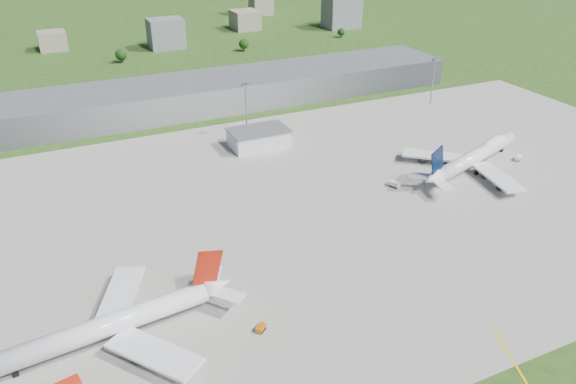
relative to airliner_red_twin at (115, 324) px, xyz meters
name	(u,v)px	position (x,y,z in m)	size (l,w,h in m)	color
ground	(206,116)	(72.76, 153.53, -5.01)	(1400.00, 1400.00, 0.00)	#264816
apron	(319,203)	(82.76, 43.53, -4.97)	(360.00, 190.00, 0.08)	gray
terminal	(196,95)	(72.76, 168.53, 2.49)	(300.00, 42.00, 15.00)	gray
ops_building	(259,139)	(82.76, 103.53, -1.01)	(26.00, 16.00, 8.00)	silver
mast_center	(246,101)	(82.76, 118.53, 12.70)	(3.50, 2.00, 25.90)	gray
mast_east	(434,74)	(192.76, 118.53, 12.70)	(3.50, 2.00, 25.90)	gray
airliner_red_twin	(115,324)	(0.00, 0.00, 0.00)	(68.53, 53.10, 18.80)	white
airliner_blue_quad	(476,156)	(158.08, 43.35, 0.25)	(70.26, 53.76, 18.93)	white
tug_yellow	(261,328)	(35.38, -13.04, -4.15)	(3.61, 3.36, 1.61)	#BA660A
van_white_near	(394,185)	(116.07, 42.29, -3.81)	(3.68, 4.97, 2.35)	white
van_white_far	(518,158)	(180.52, 40.71, -3.92)	(4.40, 3.59, 2.13)	white
bldg_cw	(52,41)	(12.76, 343.53, 1.99)	(20.00, 18.00, 14.00)	gray
bldg_c	(166,33)	(92.76, 313.53, 5.99)	(26.00, 20.00, 22.00)	slate
bldg_ce	(245,20)	(172.76, 353.53, 2.99)	(22.00, 24.00, 16.00)	gray
bldg_e	(342,11)	(252.76, 323.53, 8.99)	(30.00, 22.00, 28.00)	slate
tree_c	(121,54)	(52.76, 283.53, 0.83)	(8.10, 8.10, 9.90)	#382314
tree_e	(244,44)	(142.76, 278.53, 0.50)	(7.65, 7.65, 9.35)	#382314
tree_far_e	(341,32)	(232.76, 288.53, -0.47)	(6.30, 6.30, 7.70)	#382314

